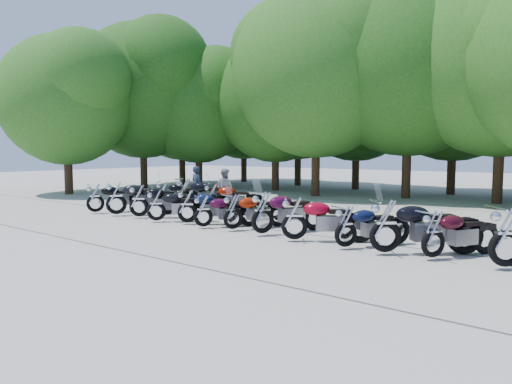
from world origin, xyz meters
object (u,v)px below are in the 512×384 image
Objects in this scene: motorcycle_5 at (203,210)px; motorcycle_9 at (346,225)px; motorcycle_0 at (95,197)px; motorcycle_2 at (139,199)px; motorcycle_12 at (507,234)px; motorcycle_11 at (433,232)px; motorcycle_10 at (386,224)px; motorcycle_7 at (263,211)px; motorcycle_13 at (164,193)px; motorcycle_3 at (156,204)px; rider_1 at (225,188)px; motorcycle_15 at (213,196)px; motorcycle_6 at (233,210)px; motorcycle_8 at (294,216)px; rider_0 at (197,186)px; motorcycle_4 at (187,205)px; motorcycle_1 at (116,196)px; motorcycle_14 at (185,192)px.

motorcycle_5 is 0.97× the size of motorcycle_9.
motorcycle_0 is 1.08× the size of motorcycle_9.
motorcycle_12 is (11.39, -0.04, 0.05)m from motorcycle_2.
motorcycle_10 is at bearing 40.48° from motorcycle_11.
motorcycle_12 is (6.00, -0.03, 0.03)m from motorcycle_7.
motorcycle_0 is 2.94m from motorcycle_13.
rider_1 is (-0.80, 4.30, 0.21)m from motorcycle_3.
motorcycle_13 is at bearing -73.87° from motorcycle_0.
motorcycle_7 is 1.14× the size of motorcycle_13.
motorcycle_12 is 10.58m from motorcycle_15.
motorcycle_5 is at bearing 34.00° from motorcycle_6.
motorcycle_10 reaches higher than motorcycle_6.
motorcycle_11 is at bearing -122.09° from motorcycle_8.
motorcycle_11 is at bearing -141.02° from motorcycle_13.
motorcycle_3 is 0.99× the size of motorcycle_13.
motorcycle_2 is 3.20m from motorcycle_13.
motorcycle_10 is at bearing -130.56° from motorcycle_2.
motorcycle_0 is 1.00× the size of motorcycle_15.
motorcycle_8 is (6.55, -0.19, -0.01)m from motorcycle_2.
motorcycle_4 is at bearing 141.90° from rider_0.
motorcycle_6 is 0.93× the size of motorcycle_8.
motorcycle_15 is (3.40, 2.77, 0.00)m from motorcycle_0.
motorcycle_11 is at bearing -142.96° from motorcycle_1.
motorcycle_15 is (1.42, 0.07, -0.08)m from motorcycle_14.
rider_1 reaches higher than motorcycle_3.
motorcycle_8 is at bearing -146.34° from motorcycle_5.
motorcycle_14 is (-6.84, 2.66, 0.06)m from motorcycle_8.
motorcycle_15 is (-0.05, 2.75, 0.03)m from motorcycle_3.
motorcycle_13 is at bearing 17.14° from motorcycle_11.
motorcycle_10 is at bearing -161.50° from motorcycle_6.
motorcycle_0 is at bearing 121.41° from motorcycle_14.
rider_0 is (0.66, 1.30, 0.24)m from motorcycle_13.
motorcycle_12 reaches higher than motorcycle_5.
motorcycle_10 is 2.40m from motorcycle_12.
motorcycle_9 is 1.99m from motorcycle_11.
motorcycle_15 is (-10.26, 2.58, -0.08)m from motorcycle_12.
motorcycle_4 is at bearing -160.25° from motorcycle_13.
motorcycle_4 is 6.68m from motorcycle_10.
motorcycle_5 is at bearing 26.41° from motorcycle_7.
motorcycle_12 reaches higher than motorcycle_6.
motorcycle_6 is at bearing 28.94° from motorcycle_11.
motorcycle_8 is at bearing -133.52° from motorcycle_14.
rider_1 is at bearing 6.81° from motorcycle_11.
motorcycle_9 is (2.62, -0.20, -0.10)m from motorcycle_7.
motorcycle_15 is 2.66m from rider_0.
motorcycle_11 is (12.26, 0.19, -0.03)m from motorcycle_0.
motorcycle_2 reaches higher than motorcycle_8.
motorcycle_2 is at bearing 50.79° from motorcycle_12.
motorcycle_10 is 1.12× the size of motorcycle_15.
motorcycle_1 is at bearing 45.39° from motorcycle_3.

